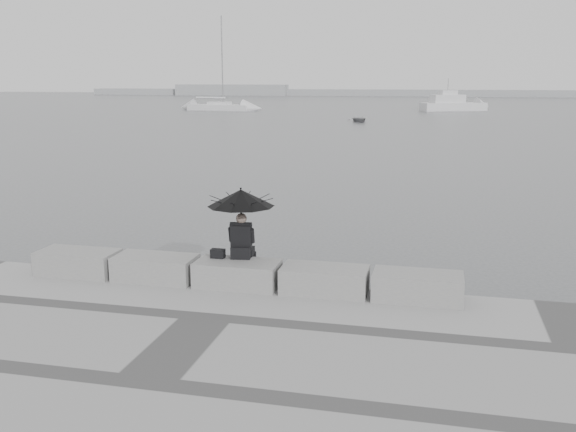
% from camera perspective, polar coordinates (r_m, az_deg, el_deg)
% --- Properties ---
extents(ground, '(360.00, 360.00, 0.00)m').
position_cam_1_polar(ground, '(13.05, -3.86, -7.74)').
color(ground, '#474A4D').
rests_on(ground, ground).
extents(stone_block_far_left, '(1.60, 0.80, 0.50)m').
position_cam_1_polar(stone_block_far_left, '(13.79, -18.14, -3.96)').
color(stone_block_far_left, slate).
rests_on(stone_block_far_left, promenade).
extents(stone_block_left, '(1.60, 0.80, 0.50)m').
position_cam_1_polar(stone_block_left, '(13.00, -11.69, -4.56)').
color(stone_block_left, slate).
rests_on(stone_block_left, promenade).
extents(stone_block_centre, '(1.60, 0.80, 0.50)m').
position_cam_1_polar(stone_block_centre, '(12.40, -4.51, -5.16)').
color(stone_block_centre, slate).
rests_on(stone_block_centre, promenade).
extents(stone_block_right, '(1.60, 0.80, 0.50)m').
position_cam_1_polar(stone_block_right, '(12.02, 3.27, -5.72)').
color(stone_block_right, slate).
rests_on(stone_block_right, promenade).
extents(stone_block_far_right, '(1.60, 0.80, 0.50)m').
position_cam_1_polar(stone_block_far_right, '(11.86, 11.44, -6.19)').
color(stone_block_far_right, slate).
rests_on(stone_block_far_right, promenade).
extents(seated_person, '(1.30, 1.30, 1.39)m').
position_cam_1_polar(seated_person, '(12.35, -4.21, 0.91)').
color(seated_person, black).
rests_on(seated_person, stone_block_centre).
extents(bag, '(0.27, 0.16, 0.18)m').
position_cam_1_polar(bag, '(12.59, -6.26, -3.34)').
color(bag, black).
rests_on(bag, stone_block_centre).
extents(distant_landmass, '(180.00, 8.00, 2.80)m').
position_cam_1_polar(distant_landmass, '(166.69, 9.29, 10.78)').
color(distant_landmass, '#949799').
rests_on(distant_landmass, ground).
extents(sailboat_left, '(9.18, 3.36, 12.90)m').
position_cam_1_polar(sailboat_left, '(91.92, -6.11, 9.64)').
color(sailboat_left, silver).
rests_on(sailboat_left, ground).
extents(motor_cruiser, '(9.34, 6.34, 4.50)m').
position_cam_1_polar(motor_cruiser, '(93.56, 14.47, 9.61)').
color(motor_cruiser, silver).
rests_on(motor_cruiser, ground).
extents(dinghy, '(3.25, 2.27, 0.51)m').
position_cam_1_polar(dinghy, '(67.59, 6.33, 8.53)').
color(dinghy, gray).
rests_on(dinghy, ground).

